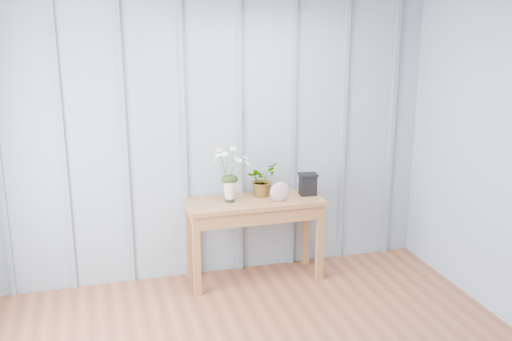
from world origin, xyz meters
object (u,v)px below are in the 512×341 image
object	(u,v)px
sideboard	(254,212)
daisy_vase	(229,165)
felt_disc_vessel	(280,192)
carved_box	(308,184)

from	to	relation	value
sideboard	daisy_vase	bearing A→B (deg)	176.98
daisy_vase	felt_disc_vessel	xyz separation A→B (m)	(0.42, -0.11, -0.24)
sideboard	daisy_vase	size ratio (longest dim) A/B	2.28
felt_disc_vessel	carved_box	bearing A→B (deg)	20.35
sideboard	carved_box	size ratio (longest dim) A/B	6.09
daisy_vase	felt_disc_vessel	distance (m)	0.50
sideboard	carved_box	distance (m)	0.54
sideboard	daisy_vase	distance (m)	0.49
sideboard	carved_box	world-z (taller)	carved_box
felt_disc_vessel	daisy_vase	bearing A→B (deg)	164.71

